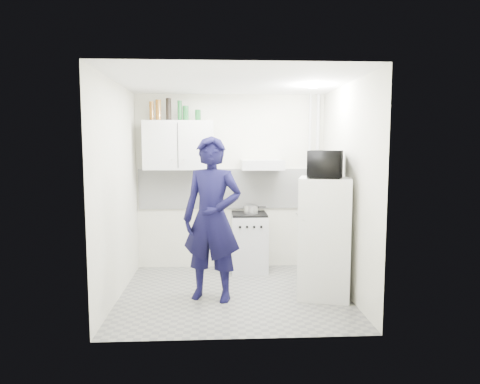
{
  "coord_description": "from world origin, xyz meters",
  "views": [
    {
      "loc": [
        -0.19,
        -5.16,
        1.83
      ],
      "look_at": [
        0.09,
        0.3,
        1.25
      ],
      "focal_mm": 32.0,
      "sensor_mm": 36.0,
      "label": 1
    }
  ],
  "objects": [
    {
      "name": "range_hood",
      "position": [
        0.45,
        1.0,
        1.57
      ],
      "size": [
        0.6,
        0.5,
        0.14
      ],
      "primitive_type": "cube",
      "color": "#BEBEBE",
      "rests_on": "wall_back"
    },
    {
      "name": "ceiling",
      "position": [
        0.0,
        0.0,
        2.6
      ],
      "size": [
        2.8,
        2.8,
        0.0
      ],
      "primitive_type": "plane",
      "color": "white",
      "rests_on": "wall_back"
    },
    {
      "name": "stove",
      "position": [
        0.26,
        1.0,
        0.42
      ],
      "size": [
        0.52,
        0.52,
        0.83
      ],
      "primitive_type": "cube",
      "color": "#BEBEBE",
      "rests_on": "floor"
    },
    {
      "name": "floor",
      "position": [
        0.0,
        0.0,
        0.0
      ],
      "size": [
        2.8,
        2.8,
        0.0
      ],
      "primitive_type": "plane",
      "color": "slate",
      "rests_on": "ground"
    },
    {
      "name": "wall_back",
      "position": [
        0.0,
        1.25,
        1.3
      ],
      "size": [
        2.8,
        0.0,
        2.8
      ],
      "primitive_type": "plane",
      "rotation": [
        1.57,
        0.0,
        0.0
      ],
      "color": "beige",
      "rests_on": "floor"
    },
    {
      "name": "wall_left",
      "position": [
        -1.4,
        0.0,
        1.3
      ],
      "size": [
        0.0,
        2.6,
        2.6
      ],
      "primitive_type": "plane",
      "rotation": [
        1.57,
        0.0,
        1.57
      ],
      "color": "beige",
      "rests_on": "floor"
    },
    {
      "name": "canister_a",
      "position": [
        -0.65,
        1.07,
        2.31
      ],
      "size": [
        0.08,
        0.08,
        0.21
      ],
      "primitive_type": "cylinder",
      "color": "#144C1E",
      "rests_on": "upper_cabinet"
    },
    {
      "name": "backsplash",
      "position": [
        0.0,
        1.24,
        1.2
      ],
      "size": [
        2.74,
        0.03,
        0.6
      ],
      "primitive_type": "cube",
      "color": "white",
      "rests_on": "wall_back"
    },
    {
      "name": "bottle_a",
      "position": [
        -1.13,
        1.07,
        2.34
      ],
      "size": [
        0.06,
        0.06,
        0.27
      ],
      "primitive_type": "cylinder",
      "color": "brown",
      "rests_on": "upper_cabinet"
    },
    {
      "name": "person",
      "position": [
        -0.26,
        -0.14,
        0.98
      ],
      "size": [
        0.82,
        0.66,
        1.96
      ],
      "primitive_type": "imported",
      "rotation": [
        0.0,
        0.0,
        -0.3
      ],
      "color": "black",
      "rests_on": "floor"
    },
    {
      "name": "upper_cabinet",
      "position": [
        -0.75,
        1.07,
        1.85
      ],
      "size": [
        1.0,
        0.35,
        0.7
      ],
      "primitive_type": "cube",
      "color": "silver",
      "rests_on": "wall_back"
    },
    {
      "name": "stove_top",
      "position": [
        0.26,
        1.0,
        0.85
      ],
      "size": [
        0.5,
        0.5,
        0.03
      ],
      "primitive_type": "cube",
      "color": "black",
      "rests_on": "stove"
    },
    {
      "name": "microwave",
      "position": [
        1.1,
        -0.1,
        1.62
      ],
      "size": [
        0.68,
        0.55,
        0.32
      ],
      "primitive_type": "imported",
      "rotation": [
        0.0,
        0.0,
        1.27
      ],
      "color": "black",
      "rests_on": "fridge"
    },
    {
      "name": "fridge",
      "position": [
        1.1,
        -0.1,
        0.73
      ],
      "size": [
        0.74,
        0.74,
        1.46
      ],
      "primitive_type": "cube",
      "rotation": [
        0.0,
        0.0,
        -0.26
      ],
      "color": "silver",
      "rests_on": "floor"
    },
    {
      "name": "wall_right",
      "position": [
        1.4,
        0.0,
        1.3
      ],
      "size": [
        0.0,
        2.6,
        2.6
      ],
      "primitive_type": "plane",
      "rotation": [
        1.57,
        0.0,
        -1.57
      ],
      "color": "beige",
      "rests_on": "floor"
    },
    {
      "name": "saucepan",
      "position": [
        0.29,
        0.98,
        0.92
      ],
      "size": [
        0.21,
        0.21,
        0.11
      ],
      "primitive_type": "cylinder",
      "color": "silver",
      "rests_on": "stove_top"
    },
    {
      "name": "bottle_c",
      "position": [
        -0.89,
        1.07,
        2.36
      ],
      "size": [
        0.08,
        0.08,
        0.32
      ],
      "primitive_type": "cylinder",
      "color": "black",
      "rests_on": "upper_cabinet"
    },
    {
      "name": "bottle_b",
      "position": [
        -1.04,
        1.07,
        2.35
      ],
      "size": [
        0.08,
        0.08,
        0.3
      ],
      "primitive_type": "cylinder",
      "color": "brown",
      "rests_on": "upper_cabinet"
    },
    {
      "name": "canister_b",
      "position": [
        -0.47,
        1.07,
        2.28
      ],
      "size": [
        0.08,
        0.08,
        0.16
      ],
      "primitive_type": "cylinder",
      "color": "#144C1E",
      "rests_on": "upper_cabinet"
    },
    {
      "name": "pipe_a",
      "position": [
        1.3,
        1.17,
        1.3
      ],
      "size": [
        0.05,
        0.05,
        2.6
      ],
      "primitive_type": "cylinder",
      "color": "#BEBEBE",
      "rests_on": "floor"
    },
    {
      "name": "bottle_d",
      "position": [
        -0.73,
        1.07,
        2.34
      ],
      "size": [
        0.06,
        0.06,
        0.28
      ],
      "primitive_type": "cylinder",
      "color": "#144C1E",
      "rests_on": "upper_cabinet"
    },
    {
      "name": "ceiling_spot_fixture",
      "position": [
        1.0,
        0.2,
        2.57
      ],
      "size": [
        0.1,
        0.1,
        0.02
      ],
      "primitive_type": "cylinder",
      "color": "white",
      "rests_on": "ceiling"
    },
    {
      "name": "pipe_b",
      "position": [
        1.18,
        1.17,
        1.3
      ],
      "size": [
        0.04,
        0.04,
        2.6
      ],
      "primitive_type": "cylinder",
      "color": "#BEBEBE",
      "rests_on": "floor"
    }
  ]
}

